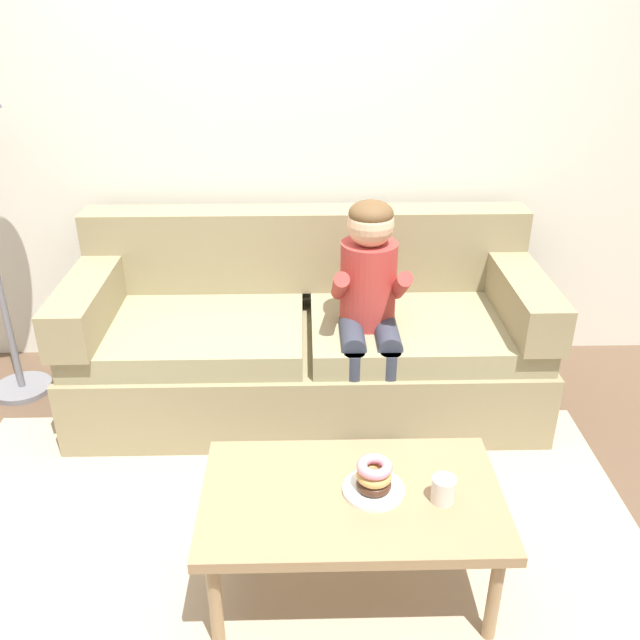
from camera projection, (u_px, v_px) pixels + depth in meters
ground at (285, 509)px, 2.80m from camera, size 10.00×10.00×0.00m
wall_back at (285, 103)px, 3.41m from camera, size 8.00×0.10×2.80m
area_rug at (283, 554)px, 2.57m from camera, size 2.82×1.83×0.01m
couch at (307, 340)px, 3.40m from camera, size 2.26×0.90×0.92m
coffee_table at (352, 503)px, 2.28m from camera, size 1.01×0.59×0.42m
person_child at (369, 296)px, 3.07m from camera, size 0.34×0.58×1.10m
plate at (374, 490)px, 2.27m from camera, size 0.21×0.21×0.01m
donut at (374, 484)px, 2.26m from camera, size 0.16×0.16×0.04m
donut_second at (374, 475)px, 2.24m from camera, size 0.16×0.16×0.04m
donut_third at (375, 467)px, 2.23m from camera, size 0.17×0.17×0.04m
mug at (443, 490)px, 2.22m from camera, size 0.08×0.08×0.09m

